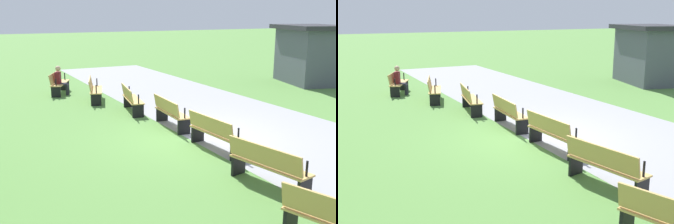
# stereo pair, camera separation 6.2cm
# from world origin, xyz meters

# --- Properties ---
(ground_plane) EXTENTS (120.00, 120.00, 0.00)m
(ground_plane) POSITION_xyz_m (0.00, 0.00, 0.00)
(ground_plane) COLOR #54843D
(path_paving) EXTENTS (30.78, 4.88, 0.01)m
(path_paving) POSITION_xyz_m (-0.00, 2.27, 0.00)
(path_paving) COLOR #939399
(path_paving) RESTS_ON ground
(bench_0) EXTENTS (1.76, 1.17, 0.89)m
(bench_0) POSITION_xyz_m (-7.98, -1.86, 0.47)
(bench_0) COLOR tan
(bench_0) RESTS_ON ground
(bench_1) EXTENTS (1.79, 0.99, 0.89)m
(bench_1) POSITION_xyz_m (-5.79, -0.99, 0.47)
(bench_1) COLOR tan
(bench_1) RESTS_ON ground
(bench_2) EXTENTS (1.78, 0.79, 0.89)m
(bench_2) POSITION_xyz_m (-3.51, -0.40, 0.47)
(bench_2) COLOR tan
(bench_2) RESTS_ON ground
(bench_3) EXTENTS (1.75, 0.58, 0.89)m
(bench_3) POSITION_xyz_m (-1.18, -0.11, 0.47)
(bench_3) COLOR tan
(bench_3) RESTS_ON ground
(bench_4) EXTENTS (1.75, 0.58, 0.89)m
(bench_4) POSITION_xyz_m (1.18, -0.11, 0.47)
(bench_4) COLOR tan
(bench_4) RESTS_ON ground
(bench_5) EXTENTS (1.78, 0.79, 0.89)m
(bench_5) POSITION_xyz_m (3.51, -0.40, 0.47)
(bench_5) COLOR tan
(bench_5) RESTS_ON ground
(person_seated) EXTENTS (0.50, 0.60, 1.20)m
(person_seated) POSITION_xyz_m (-7.69, -1.84, 0.64)
(person_seated) COLOR maroon
(person_seated) RESTS_ON ground
(kiosk) EXTENTS (4.31, 3.54, 2.74)m
(kiosk) POSITION_xyz_m (-5.33, 9.49, 1.41)
(kiosk) COLOR #4C515B
(kiosk) RESTS_ON ground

